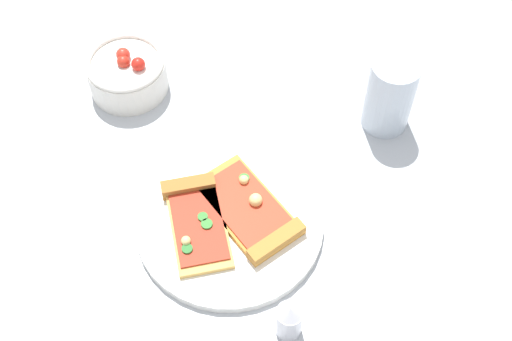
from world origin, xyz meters
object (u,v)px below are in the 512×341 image
object	(u,v)px
plate	(230,223)
pizza_slice_near	(252,213)
salad_bowl	(127,73)
pepper_shaker	(289,320)
pizza_slice_far	(194,217)
soda_glass	(389,96)

from	to	relation	value
plate	pizza_slice_near	size ratio (longest dim) A/B	1.45
salad_bowl	pepper_shaker	size ratio (longest dim) A/B	1.80
pizza_slice_near	pizza_slice_far	size ratio (longest dim) A/B	1.15
pizza_slice_near	soda_glass	bearing A→B (deg)	-20.37
salad_bowl	soda_glass	distance (m)	0.39
salad_bowl	soda_glass	bearing A→B (deg)	-71.24
plate	salad_bowl	world-z (taller)	salad_bowl
soda_glass	pepper_shaker	world-z (taller)	soda_glass
pizza_slice_near	pepper_shaker	size ratio (longest dim) A/B	2.62
plate	soda_glass	world-z (taller)	soda_glass
pizza_slice_near	plate	bearing A→B (deg)	133.34
pizza_slice_near	pizza_slice_far	distance (m)	0.08
plate	soda_glass	size ratio (longest dim) A/B	2.07
pizza_slice_far	soda_glass	bearing A→B (deg)	-28.51
soda_glass	pepper_shaker	xyz separation A→B (m)	(-0.36, -0.02, -0.02)
plate	pizza_slice_near	xyz separation A→B (m)	(0.02, -0.02, 0.01)
plate	salad_bowl	distance (m)	0.30
pepper_shaker	soda_glass	bearing A→B (deg)	3.72
soda_glass	pizza_slice_near	bearing A→B (deg)	159.63
pizza_slice_near	soda_glass	size ratio (longest dim) A/B	1.43
plate	pepper_shaker	bearing A→B (deg)	-124.40
plate	pepper_shaker	world-z (taller)	pepper_shaker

